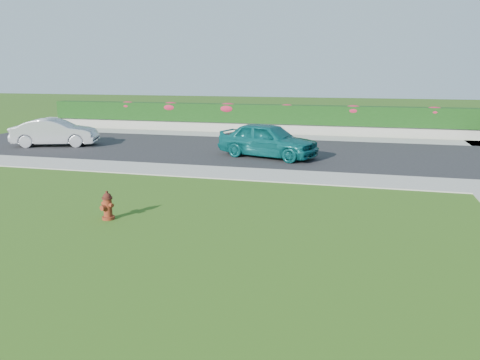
# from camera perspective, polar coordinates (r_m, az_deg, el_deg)

# --- Properties ---
(ground) EXTENTS (120.00, 120.00, 0.00)m
(ground) POSITION_cam_1_polar(r_m,az_deg,el_deg) (8.41, -4.76, -12.80)
(ground) COLOR black
(ground) RESTS_ON ground
(street_far) EXTENTS (26.00, 8.00, 0.04)m
(street_far) POSITION_cam_1_polar(r_m,az_deg,el_deg) (22.73, -5.21, 3.87)
(street_far) COLOR black
(street_far) RESTS_ON ground
(sidewalk_far) EXTENTS (24.00, 2.00, 0.04)m
(sidewalk_far) POSITION_cam_1_polar(r_m,az_deg,el_deg) (18.61, -13.25, 1.49)
(sidewalk_far) COLOR gray
(sidewalk_far) RESTS_ON ground
(sidewalk_beyond) EXTENTS (34.00, 2.00, 0.04)m
(sidewalk_beyond) POSITION_cam_1_polar(r_m,az_deg,el_deg) (26.62, 6.62, 5.20)
(sidewalk_beyond) COLOR gray
(sidewalk_beyond) RESTS_ON ground
(retaining_wall) EXTENTS (34.00, 0.40, 0.60)m
(retaining_wall) POSITION_cam_1_polar(r_m,az_deg,el_deg) (28.06, 7.06, 6.17)
(retaining_wall) COLOR gray
(retaining_wall) RESTS_ON ground
(hedge) EXTENTS (32.00, 0.90, 1.10)m
(hedge) POSITION_cam_1_polar(r_m,az_deg,el_deg) (28.07, 7.13, 7.92)
(hedge) COLOR black
(hedge) RESTS_ON retaining_wall
(fire_hydrant) EXTENTS (0.38, 0.36, 0.74)m
(fire_hydrant) POSITION_cam_1_polar(r_m,az_deg,el_deg) (12.28, -15.85, -3.06)
(fire_hydrant) COLOR #4F1A0C
(fire_hydrant) RESTS_ON ground
(sedan_teal) EXTENTS (4.68, 2.97, 1.48)m
(sedan_teal) POSITION_cam_1_polar(r_m,az_deg,el_deg) (20.15, 3.42, 4.90)
(sedan_teal) COLOR #0B5456
(sedan_teal) RESTS_ON street_far
(sedan_silver) EXTENTS (4.28, 2.60, 1.33)m
(sedan_silver) POSITION_cam_1_polar(r_m,az_deg,el_deg) (24.96, -21.62, 5.43)
(sedan_silver) COLOR #A3A5AB
(sedan_silver) RESTS_ON street_far
(flower_clump_a) EXTENTS (1.13, 0.73, 0.57)m
(flower_clump_a) POSITION_cam_1_polar(r_m,az_deg,el_deg) (31.28, -13.48, 8.79)
(flower_clump_a) COLOR #BD203C
(flower_clump_a) RESTS_ON hedge
(flower_clump_b) EXTENTS (1.29, 0.83, 0.64)m
(flower_clump_b) POSITION_cam_1_polar(r_m,az_deg,el_deg) (30.03, -8.41, 8.78)
(flower_clump_b) COLOR #BD203C
(flower_clump_b) RESTS_ON hedge
(flower_clump_c) EXTENTS (1.33, 0.86, 0.67)m
(flower_clump_c) POSITION_cam_1_polar(r_m,az_deg,el_deg) (28.80, -1.48, 8.72)
(flower_clump_c) COLOR #BD203C
(flower_clump_c) RESTS_ON hedge
(flower_clump_d) EXTENTS (1.03, 0.66, 0.51)m
(flower_clump_d) POSITION_cam_1_polar(r_m,az_deg,el_deg) (28.03, 5.74, 8.66)
(flower_clump_d) COLOR #BD203C
(flower_clump_d) RESTS_ON hedge
(flower_clump_e) EXTENTS (1.18, 0.76, 0.59)m
(flower_clump_e) POSITION_cam_1_polar(r_m,az_deg,el_deg) (27.72, 13.64, 8.24)
(flower_clump_e) COLOR #BD203C
(flower_clump_e) RESTS_ON hedge
(flower_clump_f) EXTENTS (1.13, 0.72, 0.56)m
(flower_clump_f) POSITION_cam_1_polar(r_m,az_deg,el_deg) (28.00, 22.59, 7.68)
(flower_clump_f) COLOR #BD203C
(flower_clump_f) RESTS_ON hedge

